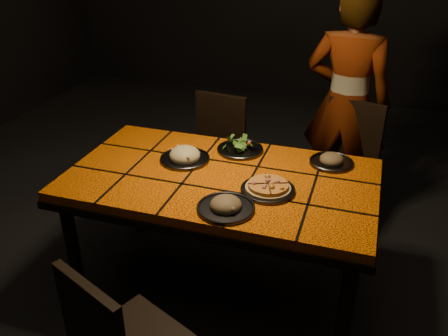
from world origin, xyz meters
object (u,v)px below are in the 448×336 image
(chair_far_right, at_px, (346,157))
(plate_pizza, at_px, (268,188))
(dining_table, at_px, (221,188))
(plate_pasta, at_px, (185,156))
(diner, at_px, (346,103))
(chair_far_left, at_px, (215,147))

(chair_far_right, bearing_deg, plate_pizza, -90.75)
(dining_table, distance_m, plate_pizza, 0.30)
(dining_table, xyz_separation_m, plate_pasta, (-0.25, 0.10, 0.10))
(chair_far_right, xyz_separation_m, diner, (-0.05, 0.19, 0.31))
(chair_far_right, relative_size, plate_pizza, 3.01)
(diner, xyz_separation_m, plate_pizza, (-0.26, -1.22, -0.04))
(diner, bearing_deg, chair_far_right, 112.89)
(chair_far_right, bearing_deg, plate_pasta, -118.33)
(plate_pasta, bearing_deg, diner, 53.01)
(diner, height_order, plate_pasta, diner)
(plate_pizza, bearing_deg, diner, 77.89)
(chair_far_right, xyz_separation_m, plate_pasta, (-0.83, -0.85, 0.27))
(dining_table, bearing_deg, diner, 64.79)
(chair_far_left, xyz_separation_m, plate_pasta, (0.08, -0.74, 0.29))
(chair_far_left, distance_m, diner, 0.96)
(chair_far_left, height_order, plate_pasta, chair_far_left)
(chair_far_right, relative_size, plate_pasta, 3.15)
(plate_pasta, bearing_deg, chair_far_left, 96.01)
(dining_table, distance_m, chair_far_left, 0.92)
(dining_table, bearing_deg, chair_far_left, 110.99)
(dining_table, xyz_separation_m, chair_far_right, (0.59, 0.95, -0.17))
(dining_table, bearing_deg, plate_pasta, 157.70)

